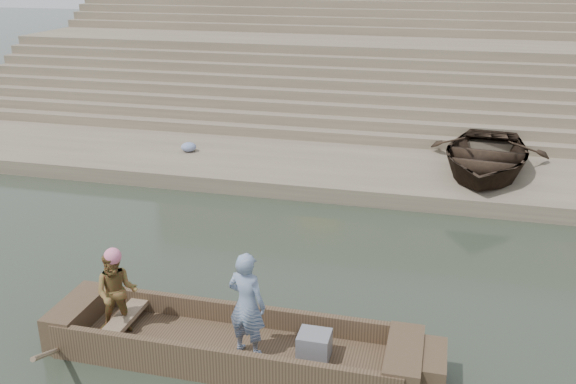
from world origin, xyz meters
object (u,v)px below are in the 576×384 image
at_px(standing_man, 247,304).
at_px(beached_rowboat, 485,155).
at_px(main_rowboat, 231,351).
at_px(television, 313,345).
at_px(rowing_man, 117,293).

distance_m(standing_man, beached_rowboat, 9.60).
bearing_deg(standing_man, main_rowboat, -7.48).
distance_m(standing_man, television, 1.14).
height_order(television, beached_rowboat, beached_rowboat).
bearing_deg(main_rowboat, beached_rowboat, 65.88).
distance_m(standing_man, rowing_man, 2.10).
xyz_separation_m(standing_man, television, (0.95, 0.12, -0.61)).
bearing_deg(rowing_man, main_rowboat, -17.65).
height_order(rowing_man, beached_rowboat, rowing_man).
height_order(main_rowboat, beached_rowboat, beached_rowboat).
distance_m(main_rowboat, beached_rowboat, 9.65).
xyz_separation_m(main_rowboat, television, (1.26, 0.00, 0.31)).
relative_size(main_rowboat, rowing_man, 3.72).
bearing_deg(main_rowboat, standing_man, -21.00).
height_order(main_rowboat, standing_man, standing_man).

